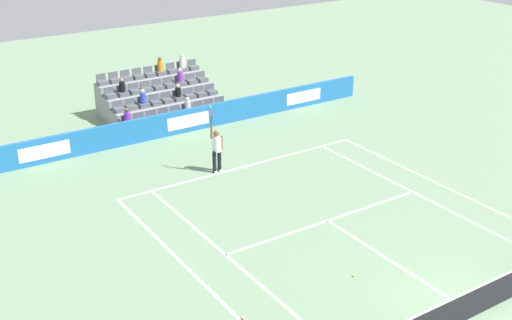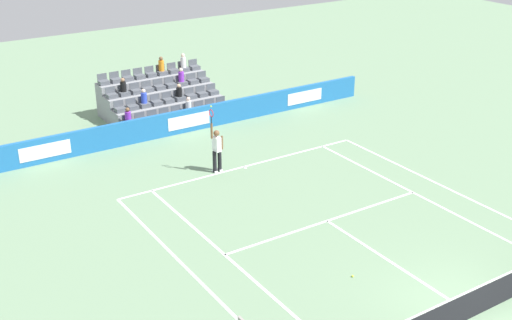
% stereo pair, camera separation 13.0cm
% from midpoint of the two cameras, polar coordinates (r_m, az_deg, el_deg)
% --- Properties ---
extents(ground_plane, '(80.00, 80.00, 0.00)m').
position_cam_midpoint_polar(ground_plane, '(19.41, 18.48, -12.63)').
color(ground_plane, gray).
extents(line_baseline, '(10.97, 0.10, 0.01)m').
position_cam_midpoint_polar(line_baseline, '(27.14, -0.94, -0.59)').
color(line_baseline, white).
rests_on(line_baseline, ground).
extents(line_service, '(8.23, 0.10, 0.01)m').
position_cam_midpoint_polar(line_service, '(23.13, 6.31, -5.23)').
color(line_service, white).
rests_on(line_service, ground).
extents(line_centre_service, '(0.10, 6.40, 0.01)m').
position_cam_midpoint_polar(line_centre_service, '(21.11, 11.80, -8.65)').
color(line_centre_service, white).
rests_on(line_centre_service, ground).
extents(line_singles_sideline_left, '(0.10, 11.89, 0.01)m').
position_cam_midpoint_polar(line_singles_sideline_left, '(20.75, -1.89, -8.72)').
color(line_singles_sideline_left, white).
rests_on(line_singles_sideline_left, ground).
extents(line_singles_sideline_right, '(0.10, 11.89, 0.01)m').
position_cam_midpoint_polar(line_singles_sideline_right, '(25.41, 14.23, -3.10)').
color(line_singles_sideline_right, white).
rests_on(line_singles_sideline_right, ground).
extents(line_doubles_sideline_left, '(0.10, 11.89, 0.01)m').
position_cam_midpoint_polar(line_doubles_sideline_left, '(20.20, -5.27, -9.81)').
color(line_doubles_sideline_left, white).
rests_on(line_doubles_sideline_left, ground).
extents(line_doubles_sideline_right, '(0.10, 11.89, 0.01)m').
position_cam_midpoint_polar(line_doubles_sideline_right, '(26.36, 16.29, -2.35)').
color(line_doubles_sideline_right, white).
rests_on(line_doubles_sideline_right, ground).
extents(line_centre_mark, '(0.10, 0.20, 0.01)m').
position_cam_midpoint_polar(line_centre_mark, '(27.06, -0.83, -0.66)').
color(line_centre_mark, white).
rests_on(line_centre_mark, ground).
extents(sponsor_barrier, '(20.03, 0.22, 1.09)m').
position_cam_midpoint_polar(sponsor_barrier, '(30.89, -5.76, 3.43)').
color(sponsor_barrier, '#1E66AD').
rests_on(sponsor_barrier, ground).
extents(tennis_net, '(11.97, 0.10, 1.07)m').
position_cam_midpoint_polar(tennis_net, '(19.14, 18.67, -11.43)').
color(tennis_net, '#33383D').
rests_on(tennis_net, ground).
extents(tennis_player, '(0.53, 0.38, 2.85)m').
position_cam_midpoint_polar(tennis_player, '(26.36, -3.27, 0.96)').
color(tennis_player, black).
rests_on(tennis_player, ground).
extents(stadium_stand, '(5.58, 3.80, 2.62)m').
position_cam_midpoint_polar(stadium_stand, '(33.35, -8.11, 5.08)').
color(stadium_stand, gray).
rests_on(stadium_stand, ground).
extents(loose_tennis_ball, '(0.07, 0.07, 0.07)m').
position_cam_midpoint_polar(loose_tennis_ball, '(20.21, 8.51, -9.87)').
color(loose_tennis_ball, '#D1E533').
rests_on(loose_tennis_ball, ground).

